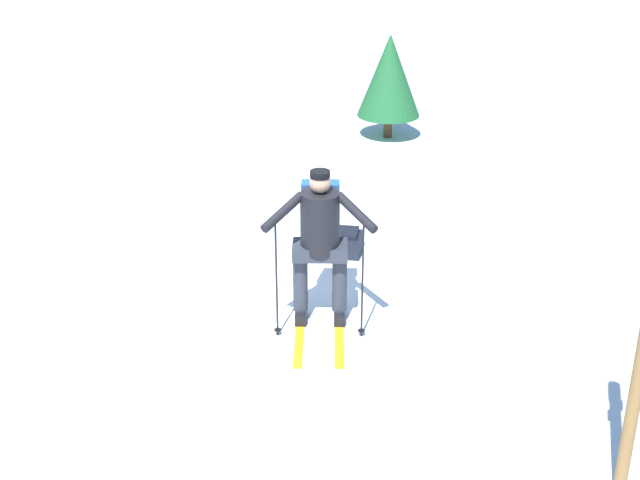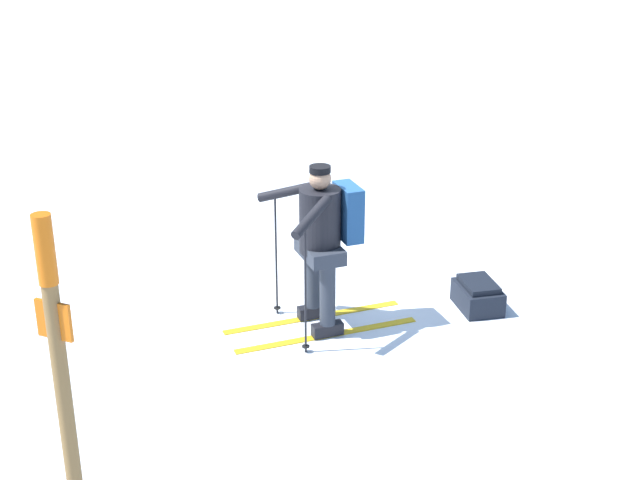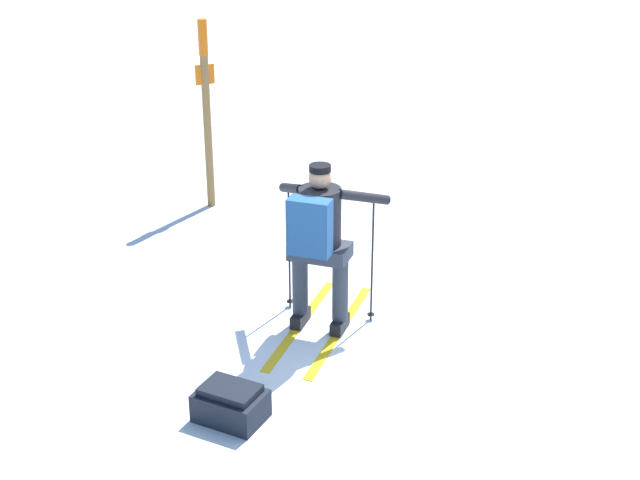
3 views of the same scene
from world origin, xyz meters
The scene contains 4 objects.
ground_plane centered at (0.00, 0.00, 0.00)m, with size 80.00×80.00×0.00m, color white.
skier centered at (-0.38, 0.64, 0.97)m, with size 1.28×1.88×1.64m.
dropped_backpack centered at (-1.22, -0.73, 0.14)m, with size 0.66×0.61×0.30m.
pine_tree centered at (-3.83, -4.48, 1.04)m, with size 1.02×1.02×1.70m.
Camera 1 is at (2.83, 8.03, 4.58)m, focal length 50.00 mm.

